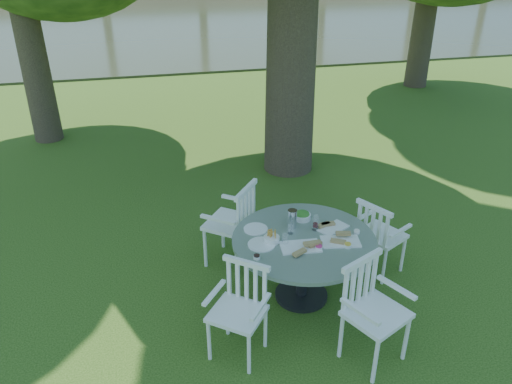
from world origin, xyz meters
TOP-DOWN VIEW (x-y plane):
  - ground at (0.00, 0.00)m, footprint 140.00×140.00m
  - table at (0.29, -0.68)m, footprint 1.46×1.46m
  - chair_ne at (1.22, -0.46)m, footprint 0.60×0.61m
  - chair_nw at (-0.25, 0.09)m, footprint 0.69×0.70m
  - chair_sw at (-0.47, -1.25)m, footprint 0.62×0.62m
  - chair_se at (0.61, -1.57)m, footprint 0.65×0.64m
  - tableware at (0.24, -0.60)m, footprint 1.17×0.75m
  - river at (0.00, 23.00)m, footprint 100.00×28.00m

SIDE VIEW (x-z plane):
  - ground at x=0.00m, z-range 0.00..0.00m
  - river at x=0.00m, z-range -0.06..0.06m
  - chair_sw at x=-0.47m, z-range 0.08..0.98m
  - chair_ne at x=1.22m, z-range 0.08..0.99m
  - chair_se at x=0.61m, z-range 0.09..1.07m
  - chair_nw at x=-0.25m, z-range 0.09..1.10m
  - table at x=0.29m, z-range 0.24..0.97m
  - tableware at x=0.24m, z-range 0.67..0.87m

